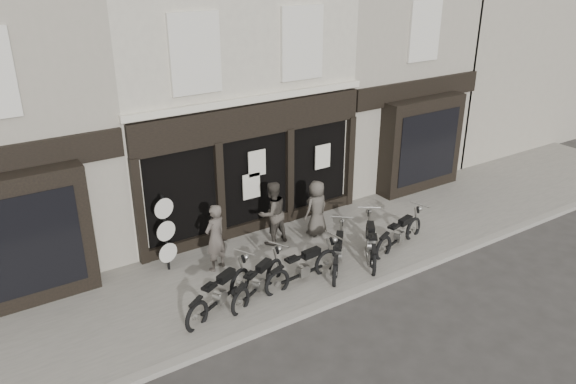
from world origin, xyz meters
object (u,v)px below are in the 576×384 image
motorcycle_4 (371,245)px  man_right (317,208)px  motorcycle_0 (220,295)px  advert_sign_post (166,237)px  motorcycle_2 (303,270)px  motorcycle_1 (259,283)px  motorcycle_5 (399,236)px  man_left (215,238)px  motorcycle_3 (338,255)px  man_centre (272,213)px

motorcycle_4 → man_right: (-0.48, 1.85, 0.50)m
motorcycle_0 → advert_sign_post: advert_sign_post is taller
man_right → motorcycle_0: bearing=13.8°
motorcycle_0 → motorcycle_2: motorcycle_0 is taller
motorcycle_1 → motorcycle_4: 3.49m
motorcycle_1 → advert_sign_post: size_ratio=0.91×
motorcycle_1 → motorcycle_5: 4.52m
man_left → motorcycle_2: bearing=111.6°
motorcycle_2 → motorcycle_4: motorcycle_4 is taller
motorcycle_1 → motorcycle_0: bearing=152.8°
motorcycle_1 → motorcycle_2: bearing=-32.2°
motorcycle_2 → motorcycle_3: 1.20m
motorcycle_2 → man_centre: (0.43, 2.15, 0.59)m
motorcycle_0 → motorcycle_2: (2.25, -0.11, -0.00)m
motorcycle_0 → motorcycle_1: size_ratio=1.08×
motorcycle_1 → motorcycle_2: (1.23, -0.11, 0.02)m
motorcycle_3 → motorcycle_4: 1.07m
motorcycle_0 → motorcycle_3: (3.44, 0.02, -0.01)m
motorcycle_5 → man_left: size_ratio=1.22×
man_left → motorcycle_4: bearing=136.3°
advert_sign_post → motorcycle_1: bearing=-70.5°
man_right → motorcycle_3: bearing=61.5°
man_centre → man_right: size_ratio=1.11×
motorcycle_4 → man_left: 4.19m
motorcycle_4 → motorcycle_5: 1.03m
motorcycle_3 → man_right: (0.59, 1.78, 0.51)m
motorcycle_5 → man_left: bearing=146.3°
motorcycle_2 → motorcycle_3: bearing=0.9°
motorcycle_3 → advert_sign_post: 4.44m
motorcycle_1 → motorcycle_4: (3.49, -0.04, 0.02)m
man_left → advert_sign_post: bearing=-50.9°
motorcycle_0 → motorcycle_4: (4.51, -0.04, -0.00)m
motorcycle_0 → motorcycle_4: size_ratio=1.09×
motorcycle_3 → motorcycle_4: (1.07, -0.06, 0.01)m
motorcycle_2 → advert_sign_post: size_ratio=1.05×
man_left → advert_sign_post: (-1.06, 0.63, 0.05)m
man_centre → man_right: 1.37m
man_centre → man_right: bearing=164.9°
man_right → motorcycle_2: bearing=36.7°
motorcycle_2 → motorcycle_5: 3.29m
man_left → man_centre: bearing=172.2°
motorcycle_1 → motorcycle_4: bearing=-27.9°
motorcycle_0 → motorcycle_4: 4.51m
motorcycle_4 → man_centre: 2.84m
motorcycle_3 → man_right: bearing=24.5°
motorcycle_0 → man_right: man_right is taller
motorcycle_4 → man_right: bearing=51.0°
motorcycle_4 → man_right: size_ratio=1.22×
motorcycle_1 → motorcycle_2: motorcycle_2 is taller
motorcycle_1 → advert_sign_post: bearing=94.3°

